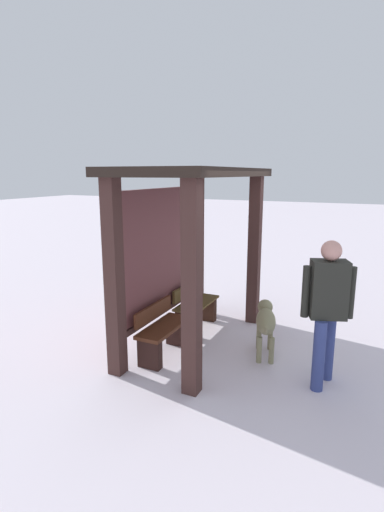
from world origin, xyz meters
The scene contains 6 objects.
ground_plane centered at (0.00, 0.00, 0.00)m, with size 60.00×60.00×0.00m, color silver.
bus_shelter centered at (0.00, 0.15, 1.78)m, with size 2.78×1.40×2.54m.
bench_left_inside centered at (-0.54, 0.24, 0.32)m, with size 0.96×0.36×0.72m.
bench_center_inside centered at (0.54, 0.24, 0.31)m, with size 0.96×0.40×0.72m.
person_walking centered at (-0.39, -1.85, 1.02)m, with size 0.50×0.59×1.74m.
dog centered at (0.10, -1.02, 0.48)m, with size 0.97×0.44×0.67m.
Camera 1 is at (-4.86, -2.24, 2.47)m, focal length 27.12 mm.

